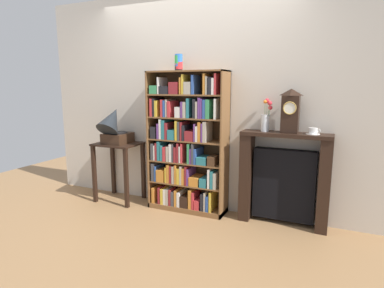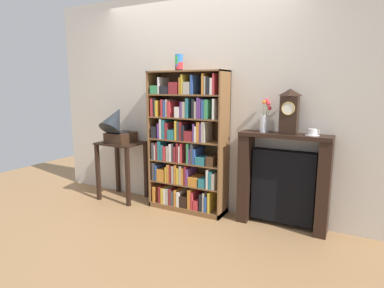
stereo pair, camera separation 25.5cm
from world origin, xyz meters
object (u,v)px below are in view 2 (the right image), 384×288
at_px(bookshelf, 186,148).
at_px(mantel_clock, 289,111).
at_px(teacup_with_saucer, 312,133).
at_px(cup_stack, 179,63).
at_px(gramophone, 117,125).
at_px(fireplace_mantel, 283,181).
at_px(flower_vase, 265,119).
at_px(side_table_left, 122,158).

bearing_deg(bookshelf, mantel_clock, 1.74).
bearing_deg(teacup_with_saucer, cup_stack, -178.55).
bearing_deg(cup_stack, gramophone, -171.32).
bearing_deg(fireplace_mantel, mantel_clock, -33.30).
height_order(bookshelf, mantel_clock, bookshelf).
bearing_deg(cup_stack, mantel_clock, 1.63).
height_order(flower_vase, teacup_with_saucer, flower_vase).
xyz_separation_m(flower_vase, teacup_with_saucer, (0.48, -0.00, -0.11)).
xyz_separation_m(side_table_left, fireplace_mantel, (2.09, 0.12, -0.06)).
xyz_separation_m(cup_stack, fireplace_mantel, (1.23, 0.06, -1.26)).
bearing_deg(fireplace_mantel, side_table_left, -176.74).
height_order(gramophone, fireplace_mantel, gramophone).
distance_m(cup_stack, side_table_left, 1.47).
bearing_deg(side_table_left, bookshelf, 3.79).
height_order(cup_stack, mantel_clock, cup_stack).
height_order(cup_stack, teacup_with_saucer, cup_stack).
height_order(bookshelf, cup_stack, cup_stack).
xyz_separation_m(bookshelf, fireplace_mantel, (1.15, 0.06, -0.27)).
bearing_deg(cup_stack, teacup_with_saucer, 1.45).
xyz_separation_m(gramophone, mantel_clock, (2.12, 0.17, 0.24)).
bearing_deg(mantel_clock, flower_vase, 178.70).
distance_m(fireplace_mantel, flower_vase, 0.69).
bearing_deg(teacup_with_saucer, fireplace_mantel, 175.93).
height_order(fireplace_mantel, flower_vase, flower_vase).
relative_size(side_table_left, teacup_with_saucer, 5.51).
bearing_deg(bookshelf, side_table_left, -176.21).
bearing_deg(bookshelf, fireplace_mantel, 2.83).
bearing_deg(flower_vase, gramophone, -174.74).
height_order(mantel_clock, teacup_with_saucer, mantel_clock).
bearing_deg(bookshelf, teacup_with_saucer, 1.53).
xyz_separation_m(cup_stack, flower_vase, (1.01, 0.04, -0.61)).
bearing_deg(gramophone, teacup_with_saucer, 4.10).
distance_m(bookshelf, mantel_clock, 1.27).
relative_size(cup_stack, teacup_with_saucer, 1.33).
distance_m(side_table_left, fireplace_mantel, 2.09).
bearing_deg(flower_vase, mantel_clock, -1.30).
distance_m(bookshelf, fireplace_mantel, 1.18).
relative_size(cup_stack, side_table_left, 0.24).
distance_m(bookshelf, teacup_with_saucer, 1.44).
bearing_deg(bookshelf, flower_vase, 2.55).
bearing_deg(fireplace_mantel, teacup_with_saucer, -4.07).
height_order(mantel_clock, flower_vase, mantel_clock).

